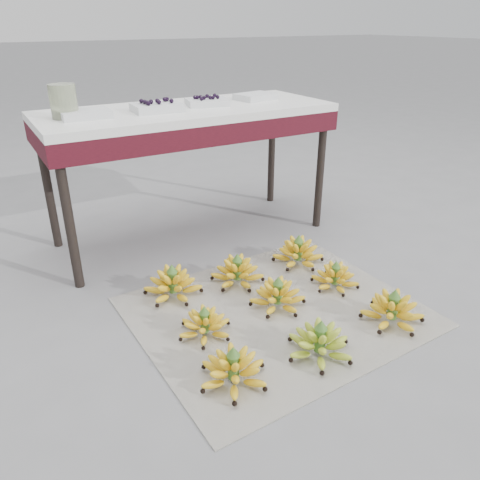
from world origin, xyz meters
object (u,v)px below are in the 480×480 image
bunch_back_left (173,285)px  bunch_back_center (237,272)px  newspaper_mat (276,312)px  vendor_table (188,123)px  tray_far_left (85,114)px  tray_right (207,102)px  bunch_mid_center (278,296)px  glass_jar (63,101)px  bunch_front_left (233,370)px  tray_left (157,107)px  bunch_front_right (392,311)px  bunch_back_right (298,253)px  bunch_front_center (320,343)px  bunch_mid_left (205,325)px  tray_far_right (255,97)px  bunch_mid_right (335,278)px

bunch_back_left → bunch_back_center: bearing=-26.8°
newspaper_mat → bunch_back_center: bunch_back_center is taller
vendor_table → tray_far_left: (-0.57, -0.03, 0.11)m
tray_far_left → tray_right: bearing=1.8°
bunch_mid_center → glass_jar: size_ratio=2.08×
bunch_front_left → tray_left: bearing=80.5°
tray_left → bunch_front_right: bearing=-66.1°
bunch_front_left → vendor_table: (0.43, 1.28, 0.64)m
bunch_mid_center → bunch_back_left: bearing=116.7°
tray_left → bunch_back_right: bearing=-48.3°
bunch_front_center → bunch_back_left: size_ratio=0.99×
bunch_back_left → newspaper_mat: bearing=-64.7°
newspaper_mat → tray_left: bearing=99.7°
bunch_mid_center → bunch_back_right: bearing=19.2°
bunch_front_right → bunch_back_center: (-0.42, 0.65, -0.00)m
vendor_table → bunch_mid_left: bearing=-112.3°
tray_left → bunch_front_center: bearing=-84.0°
bunch_front_right → bunch_back_left: bunch_back_left is taller
bunch_front_right → tray_far_right: 1.53m
bunch_mid_left → bunch_back_right: size_ratio=0.73×
bunch_front_left → glass_jar: bearing=101.1°
bunch_mid_center → tray_far_right: 1.32m
bunch_front_left → bunch_mid_left: bearing=84.6°
tray_right → tray_far_left: bearing=-178.2°
newspaper_mat → bunch_mid_left: size_ratio=4.80×
bunch_back_left → tray_far_left: (-0.18, 0.58, 0.74)m
newspaper_mat → bunch_front_left: 0.51m
newspaper_mat → tray_far_right: size_ratio=4.85×
bunch_front_center → bunch_back_right: bearing=81.0°
bunch_front_right → tray_right: size_ratio=1.30×
bunch_mid_center → bunch_front_center: bearing=-120.4°
tray_far_left → tray_right: 0.69m
bunch_back_center → vendor_table: vendor_table is taller
newspaper_mat → bunch_back_center: bearing=94.1°
newspaper_mat → bunch_back_left: size_ratio=3.53×
vendor_table → bunch_back_left: bearing=-122.7°
newspaper_mat → glass_jar: bearing=122.1°
bunch_mid_right → tray_left: (-0.54, 0.90, 0.75)m
bunch_mid_center → tray_far_right: tray_far_right is taller
bunch_front_right → vendor_table: size_ratio=0.21×
bunch_back_right → tray_left: size_ratio=1.36×
vendor_table → tray_right: bearing=-1.8°
tray_left → tray_far_right: size_ratio=1.02×
bunch_back_right → glass_jar: 1.44m
tray_far_left → bunch_back_right: bearing=-34.0°
bunch_front_left → bunch_back_left: 0.68m
bunch_mid_left → glass_jar: bearing=111.8°
bunch_back_center → newspaper_mat: bearing=-108.0°
bunch_mid_left → tray_far_right: tray_far_right is taller
newspaper_mat → bunch_back_left: bearing=133.8°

